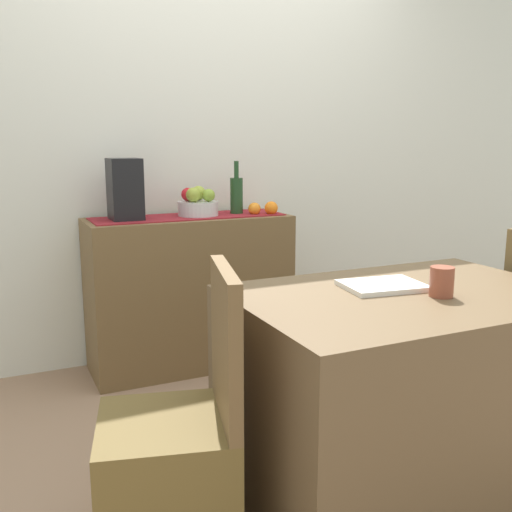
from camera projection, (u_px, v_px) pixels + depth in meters
name	position (u px, v px, depth m)	size (l,w,h in m)	color
ground_plane	(301.00, 428.00, 2.63)	(6.40, 6.40, 0.02)	#97755C
room_wall_rear	(206.00, 125.00, 3.41)	(6.40, 0.06, 2.70)	silver
sideboard_console	(190.00, 292.00, 3.28)	(1.11, 0.42, 0.85)	brown
table_runner	(188.00, 216.00, 3.19)	(1.04, 0.32, 0.01)	maroon
fruit_bowl	(198.00, 208.00, 3.21)	(0.22, 0.22, 0.08)	silver
apple_center	(209.00, 195.00, 3.17)	(0.07, 0.07, 0.07)	#85A235
apple_front	(193.00, 195.00, 3.15)	(0.08, 0.08, 0.08)	#93A236
apple_right	(199.00, 193.00, 3.26)	(0.08, 0.08, 0.08)	#98AA38
apple_upper	(188.00, 194.00, 3.21)	(0.07, 0.07, 0.07)	red
wine_bottle	(237.00, 195.00, 3.29)	(0.07, 0.07, 0.30)	#1F401F
coffee_maker	(125.00, 190.00, 3.02)	(0.16, 0.18, 0.32)	black
orange_loose_mid	(271.00, 208.00, 3.29)	(0.08, 0.08, 0.08)	orange
orange_loose_end	(254.00, 209.00, 3.27)	(0.07, 0.07, 0.07)	orange
dining_table	(402.00, 393.00, 2.09)	(1.18, 0.80, 0.74)	brown
open_book	(383.00, 286.00, 2.08)	(0.28, 0.21, 0.02)	white
coffee_cup	(442.00, 282.00, 1.96)	(0.08, 0.08, 0.10)	brown
chair_near_window	(173.00, 476.00, 1.76)	(0.49, 0.49, 0.90)	brown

